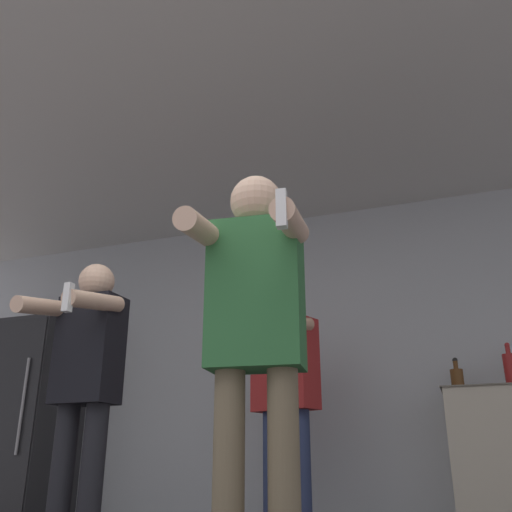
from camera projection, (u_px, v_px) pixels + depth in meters
The scene contains 8 objects.
wall_back at pixel (307, 362), 4.67m from camera, with size 7.00×0.06×2.55m.
ceiling_slab at pixel (234, 115), 3.65m from camera, with size 7.00×3.80×0.05m.
refrigerator at pixel (27, 420), 4.97m from camera, with size 0.72×0.68×1.70m.
bottle_brown_liquor at pixel (457, 378), 4.01m from camera, with size 0.09×0.09×0.23m.
bottle_green_wine at pixel (511, 370), 3.92m from camera, with size 0.09×0.09×0.32m.
person_woman_foreground at pixel (255, 322), 2.21m from camera, with size 0.49×0.53×1.62m.
person_man_side at pixel (85, 375), 2.97m from camera, with size 0.41×0.53×1.52m.
person_spectator_back at pixel (284, 380), 3.88m from camera, with size 0.62×0.61×1.64m.
Camera 1 is at (1.18, -1.23, 0.45)m, focal length 40.00 mm.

